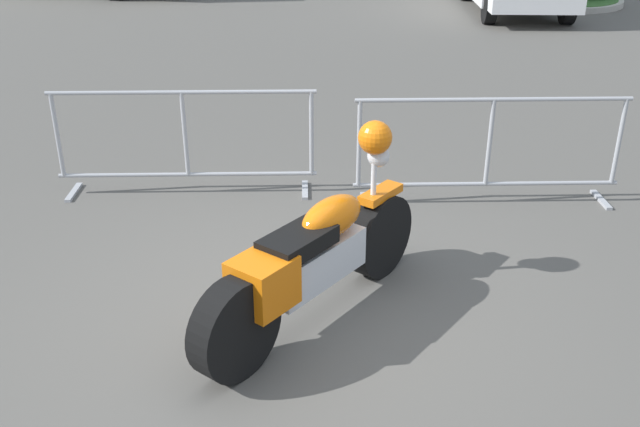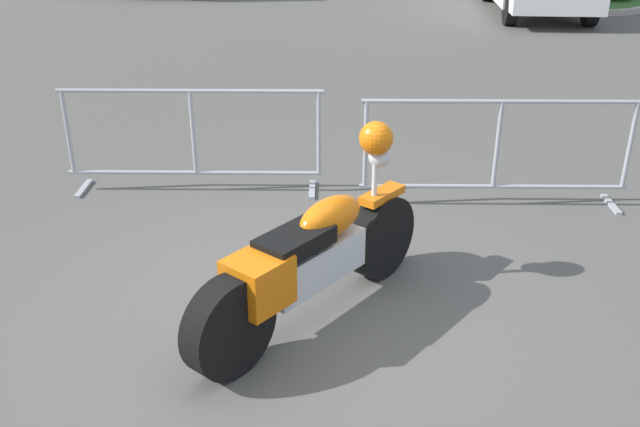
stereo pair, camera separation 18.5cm
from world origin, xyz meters
TOP-DOWN VIEW (x-y plane):
  - ground_plane at (0.00, 0.00)m, footprint 120.00×120.00m
  - motorcycle at (0.18, -0.00)m, footprint 1.43×2.05m
  - crowd_barrier_near at (-1.30, 2.15)m, footprint 2.58×0.70m
  - crowd_barrier_far at (1.66, 2.15)m, footprint 2.58×0.70m

SIDE VIEW (x-z plane):
  - ground_plane at x=0.00m, z-range 0.00..0.00m
  - motorcycle at x=0.18m, z-range -0.16..1.16m
  - crowd_barrier_near at x=-1.30m, z-range 0.02..1.09m
  - crowd_barrier_far at x=1.66m, z-range 0.02..1.09m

